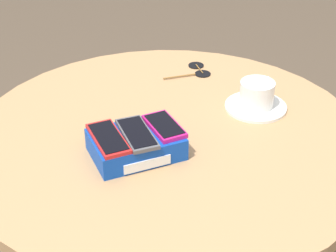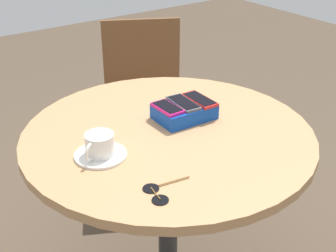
% 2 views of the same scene
% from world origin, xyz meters
% --- Properties ---
extents(round_table, '(0.95, 0.95, 0.78)m').
position_xyz_m(round_table, '(0.00, 0.00, 0.66)').
color(round_table, '#2D2D2D').
rests_on(round_table, ground_plane).
extents(phone_box, '(0.20, 0.15, 0.05)m').
position_xyz_m(phone_box, '(-0.10, -0.05, 0.81)').
color(phone_box, '#0F42AD').
rests_on(phone_box, round_table).
extents(phone_red, '(0.06, 0.14, 0.01)m').
position_xyz_m(phone_red, '(-0.16, -0.04, 0.84)').
color(phone_red, red).
rests_on(phone_red, phone_box).
extents(phone_gray, '(0.07, 0.14, 0.01)m').
position_xyz_m(phone_gray, '(-0.10, -0.05, 0.84)').
color(phone_gray, '#515156').
rests_on(phone_gray, phone_box).
extents(phone_magenta, '(0.06, 0.12, 0.01)m').
position_xyz_m(phone_magenta, '(-0.03, -0.05, 0.84)').
color(phone_magenta, '#D11975').
rests_on(phone_magenta, phone_box).
extents(saucer, '(0.16, 0.16, 0.01)m').
position_xyz_m(saucer, '(0.25, 0.01, 0.79)').
color(saucer, white).
rests_on(saucer, round_table).
extents(coffee_cup, '(0.11, 0.09, 0.07)m').
position_xyz_m(coffee_cup, '(0.25, 0.01, 0.82)').
color(coffee_cup, white).
rests_on(coffee_cup, saucer).
extents(sunglasses, '(0.15, 0.10, 0.01)m').
position_xyz_m(sunglasses, '(0.22, 0.26, 0.78)').
color(sunglasses, black).
rests_on(sunglasses, round_table).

